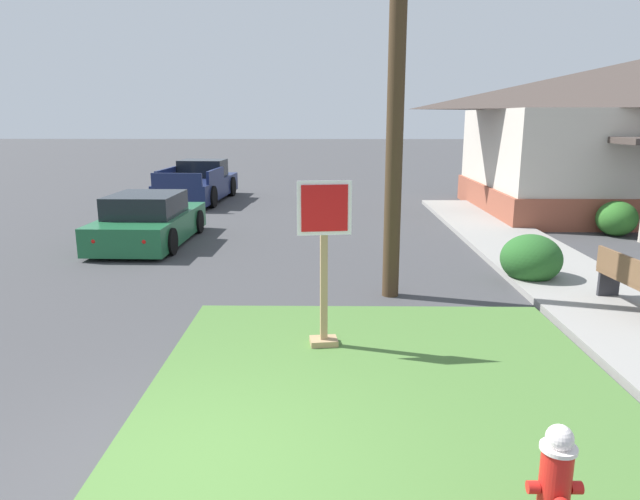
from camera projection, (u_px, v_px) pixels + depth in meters
ground_plane at (182, 480)px, 4.91m from camera, size 160.00×160.00×0.00m
grass_corner_patch at (386, 393)px, 6.38m from camera, size 5.34×5.78×0.08m
sidewalk_strip at (560, 275)px, 11.11m from camera, size 2.20×19.65×0.12m
fire_hydrant at (555, 488)px, 3.99m from camera, size 0.38×0.34×0.92m
stop_sign at (324, 268)px, 7.40m from camera, size 0.69×0.33×2.20m
manhole_cover at (243, 375)px, 6.90m from camera, size 0.70×0.70×0.02m
parked_sedan_green at (149, 222)px, 14.05m from camera, size 2.02×4.16×1.25m
pickup_truck_navy at (199, 184)px, 21.20m from camera, size 2.22×5.19×1.48m
street_bench at (636, 281)px, 8.74m from camera, size 0.56×1.77×0.85m
utility_pole at (398, 16)px, 8.98m from camera, size 1.43×0.28×8.83m
shrub_near_porch at (617, 218)px, 14.98m from camera, size 1.02×1.02×0.92m
shrub_by_curb at (531, 259)px, 10.70m from camera, size 1.13×1.13×0.92m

